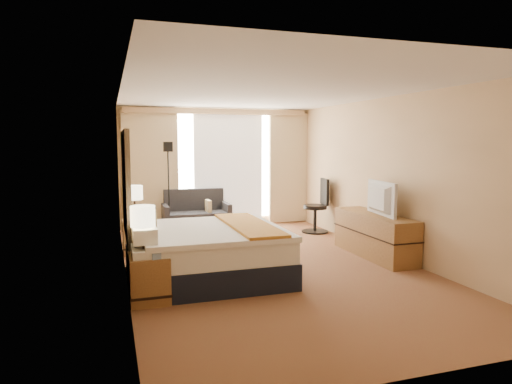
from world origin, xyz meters
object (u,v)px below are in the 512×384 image
object	(u,v)px
nightstand_left	(149,278)
nightstand_right	(137,236)
television	(376,198)
lamp_right	(134,193)
lamp_left	(143,217)
floor_lamp	(168,169)
desk_chair	(318,208)
media_dresser	(374,235)
loveseat	(196,217)
bed	(205,252)

from	to	relation	value
nightstand_left	nightstand_right	distance (m)	2.50
nightstand_right	television	xyz separation A→B (m)	(3.65, -1.54, 0.70)
lamp_right	nightstand_right	bearing A→B (deg)	-69.61
nightstand_right	lamp_right	world-z (taller)	lamp_right
lamp_left	lamp_right	distance (m)	2.57
nightstand_left	nightstand_right	bearing A→B (deg)	90.00
floor_lamp	desk_chair	distance (m)	3.16
nightstand_right	media_dresser	world-z (taller)	media_dresser
media_dresser	loveseat	size ratio (longest dim) A/B	1.29
bed	floor_lamp	bearing A→B (deg)	91.61
lamp_right	lamp_left	bearing A→B (deg)	-90.82
floor_lamp	lamp_left	size ratio (longest dim) A/B	3.16
media_dresser	lamp_right	bearing A→B (deg)	158.04
nightstand_right	media_dresser	size ratio (longest dim) A/B	0.31
media_dresser	loveseat	xyz separation A→B (m)	(-2.39, 3.04, -0.06)
nightstand_left	bed	size ratio (longest dim) A/B	0.27
media_dresser	desk_chair	distance (m)	2.10
media_dresser	bed	xyz separation A→B (m)	(-2.89, -0.35, 0.02)
media_dresser	bed	distance (m)	2.91
nightstand_right	loveseat	world-z (taller)	loveseat
floor_lamp	television	size ratio (longest dim) A/B	1.98
media_dresser	floor_lamp	size ratio (longest dim) A/B	0.96
nightstand_left	nightstand_right	xyz separation A→B (m)	(0.00, 2.50, 0.00)
media_dresser	lamp_left	world-z (taller)	lamp_left
bed	loveseat	size ratio (longest dim) A/B	1.48
nightstand_left	lamp_left	distance (m)	0.74
media_dresser	lamp_left	bearing A→B (deg)	-164.10
desk_chair	lamp_right	world-z (taller)	lamp_right
media_dresser	lamp_left	size ratio (longest dim) A/B	3.04
bed	loveseat	xyz separation A→B (m)	(0.50, 3.39, -0.08)
lamp_right	television	distance (m)	4.00
floor_lamp	desk_chair	xyz separation A→B (m)	(2.96, -0.72, -0.82)
nightstand_right	loveseat	bearing A→B (deg)	50.55
nightstand_right	desk_chair	xyz separation A→B (m)	(3.68, 0.64, 0.22)
desk_chair	lamp_right	bearing A→B (deg)	-162.28
nightstand_left	television	distance (m)	3.84
nightstand_left	media_dresser	size ratio (longest dim) A/B	0.31
nightstand_right	floor_lamp	size ratio (longest dim) A/B	0.29
loveseat	floor_lamp	size ratio (longest dim) A/B	0.75
media_dresser	television	size ratio (longest dim) A/B	1.90
desk_chair	nightstand_right	bearing A→B (deg)	-161.49
nightstand_left	lamp_right	xyz separation A→B (m)	(-0.02, 2.55, 0.73)
television	lamp_right	bearing A→B (deg)	73.98
nightstand_right	floor_lamp	distance (m)	1.87
lamp_left	lamp_right	bearing A→B (deg)	89.18
desk_chair	floor_lamp	bearing A→B (deg)	174.86
nightstand_right	television	bearing A→B (deg)	-22.87
nightstand_right	loveseat	xyz separation A→B (m)	(1.31, 1.59, 0.01)
nightstand_right	television	size ratio (longest dim) A/B	0.58
media_dresser	floor_lamp	distance (m)	4.21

